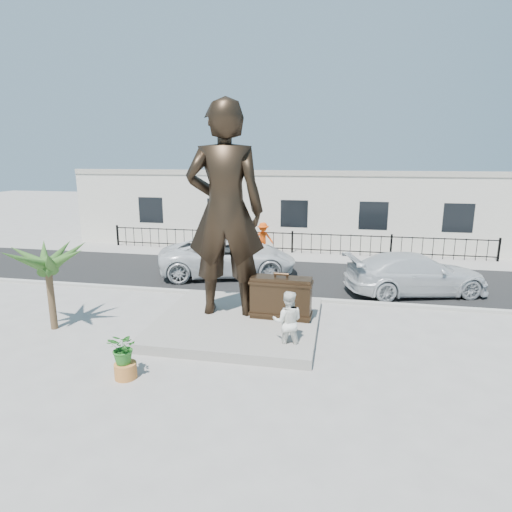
% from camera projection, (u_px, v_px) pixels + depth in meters
% --- Properties ---
extents(ground, '(100.00, 100.00, 0.00)m').
position_uv_depth(ground, '(243.00, 347.00, 12.65)').
color(ground, '#9E9991').
rests_on(ground, ground).
extents(street, '(40.00, 7.00, 0.01)m').
position_uv_depth(street, '(281.00, 275.00, 20.29)').
color(street, black).
rests_on(street, ground).
extents(curb, '(40.00, 0.25, 0.12)m').
position_uv_depth(curb, '(268.00, 297.00, 16.93)').
color(curb, '#A5A399').
rests_on(curb, ground).
extents(far_sidewalk, '(40.00, 2.50, 0.02)m').
position_uv_depth(far_sidewalk, '(290.00, 256.00, 24.11)').
color(far_sidewalk, '#9E9991').
rests_on(far_sidewalk, ground).
extents(plinth, '(5.20, 5.20, 0.30)m').
position_uv_depth(plinth, '(238.00, 322.00, 14.14)').
color(plinth, gray).
rests_on(plinth, ground).
extents(fence, '(22.00, 0.10, 1.20)m').
position_uv_depth(fence, '(292.00, 243.00, 24.74)').
color(fence, black).
rests_on(fence, ground).
extents(building, '(28.00, 7.00, 4.40)m').
position_uv_depth(building, '(300.00, 207.00, 28.38)').
color(building, silver).
rests_on(building, ground).
extents(statue, '(2.73, 1.99, 6.94)m').
position_uv_depth(statue, '(225.00, 211.00, 13.84)').
color(statue, black).
rests_on(statue, plinth).
extents(suitcase, '(1.98, 0.69, 1.38)m').
position_uv_depth(suitcase, '(281.00, 298.00, 13.96)').
color(suitcase, '#342416').
rests_on(suitcase, plinth).
extents(tourist, '(0.95, 0.77, 1.81)m').
position_uv_depth(tourist, '(288.00, 322.00, 12.17)').
color(tourist, white).
rests_on(tourist, ground).
extents(car_white, '(6.92, 4.67, 1.76)m').
position_uv_depth(car_white, '(228.00, 257.00, 20.08)').
color(car_white, silver).
rests_on(car_white, street).
extents(car_silver, '(6.10, 3.80, 1.65)m').
position_uv_depth(car_silver, '(416.00, 274.00, 17.37)').
color(car_silver, silver).
rests_on(car_silver, street).
extents(worker, '(1.35, 1.10, 1.82)m').
position_uv_depth(worker, '(263.00, 238.00, 24.31)').
color(worker, '#DD450B').
rests_on(worker, far_sidewalk).
extents(palm_tree, '(1.80, 1.80, 3.20)m').
position_uv_depth(palm_tree, '(55.00, 328.00, 13.98)').
color(palm_tree, '#2A4E1C').
rests_on(palm_tree, ground).
extents(planter, '(0.56, 0.56, 0.40)m').
position_uv_depth(planter, '(126.00, 371.00, 10.83)').
color(planter, '#BE7132').
rests_on(planter, ground).
extents(shrub, '(0.88, 0.80, 0.84)m').
position_uv_depth(shrub, '(124.00, 348.00, 10.69)').
color(shrub, '#276D23').
rests_on(shrub, planter).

